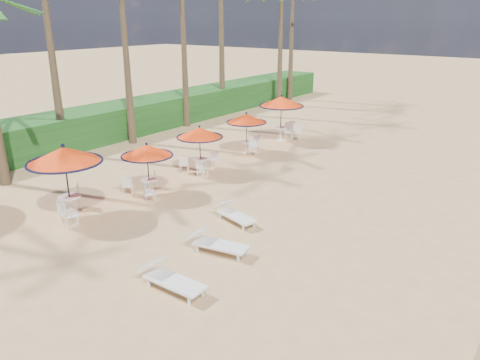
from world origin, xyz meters
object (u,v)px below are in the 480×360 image
at_px(station_0, 65,162).
at_px(lounger_near, 169,278).
at_px(lounger_mid, 215,242).
at_px(station_4, 283,107).
at_px(station_1, 146,157).
at_px(station_2, 200,138).
at_px(station_3, 247,122).
at_px(lounger_far, 233,213).

height_order(station_0, lounger_near, station_0).
distance_m(station_0, lounger_mid, 6.07).
bearing_deg(station_4, station_0, -91.38).
bearing_deg(lounger_mid, lounger_near, -92.92).
bearing_deg(station_1, station_4, 91.23).
bearing_deg(station_1, lounger_near, -38.81).
bearing_deg(lounger_near, lounger_mid, 97.04).
relative_size(lounger_near, lounger_mid, 0.99).
bearing_deg(station_2, lounger_mid, -45.74).
bearing_deg(station_2, station_4, 90.52).
xyz_separation_m(station_3, station_4, (0.08, 3.31, 0.28)).
bearing_deg(station_1, lounger_far, -0.97).
bearing_deg(lounger_far, station_4, 127.90).
height_order(station_3, station_4, station_4).
xyz_separation_m(station_0, station_2, (0.39, 6.46, -0.44)).
xyz_separation_m(station_1, station_4, (-0.22, 10.47, 0.37)).
height_order(station_1, station_4, station_4).
height_order(station_4, lounger_near, station_4).
relative_size(station_2, station_4, 0.83).
distance_m(station_1, lounger_far, 4.47).
bearing_deg(station_4, lounger_near, -68.95).
distance_m(lounger_near, lounger_mid, 2.28).
height_order(station_3, lounger_far, station_3).
relative_size(station_2, station_3, 1.01).
bearing_deg(lounger_mid, station_2, 123.39).
bearing_deg(station_0, lounger_near, -12.00).
bearing_deg(lounger_far, station_0, -132.89).
relative_size(station_1, station_2, 0.98).
bearing_deg(lounger_near, station_4, 110.14).
bearing_deg(station_3, lounger_far, -57.57).
distance_m(station_1, station_2, 3.32).
xyz_separation_m(station_1, lounger_far, (4.29, -0.07, -1.25)).
bearing_deg(station_1, station_2, 92.76).
bearing_deg(station_4, lounger_far, -66.83).
distance_m(station_4, lounger_near, 16.04).
relative_size(station_1, station_3, 0.99).
height_order(lounger_near, lounger_mid, lounger_near).
bearing_deg(station_4, lounger_mid, -66.79).
bearing_deg(station_2, station_0, -93.48).
height_order(station_3, lounger_mid, station_3).
distance_m(station_3, lounger_near, 13.02).
xyz_separation_m(station_3, lounger_mid, (5.50, -9.32, -1.31)).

